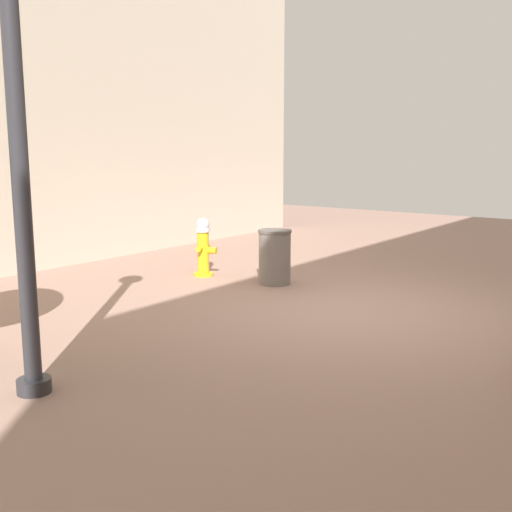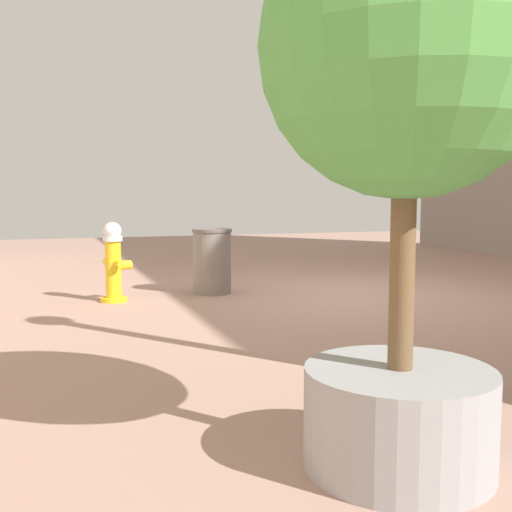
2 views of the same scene
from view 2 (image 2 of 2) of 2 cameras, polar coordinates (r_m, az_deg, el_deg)
ground_plane at (r=7.55m, az=9.40°, el=-3.65°), size 23.40×23.40×0.00m
fire_hydrant at (r=7.10m, az=-13.41°, el=-0.54°), size 0.38×0.41×0.92m
planter_tree at (r=2.70m, az=14.12°, el=13.95°), size 1.27×1.27×2.47m
trash_bin at (r=7.52m, az=-4.19°, el=-0.48°), size 0.50×0.50×0.81m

